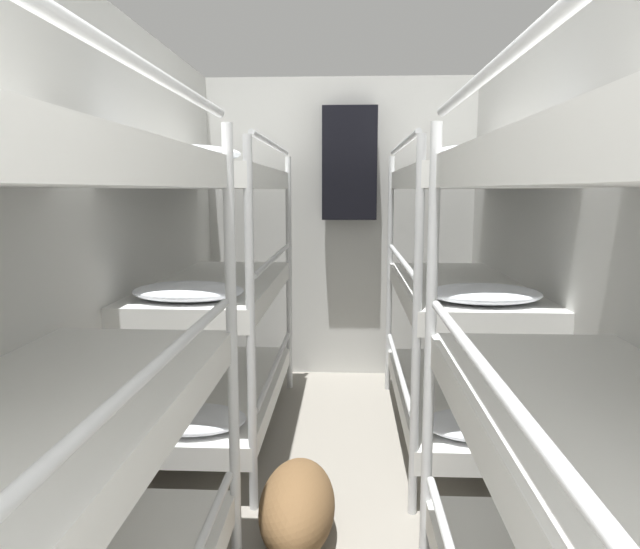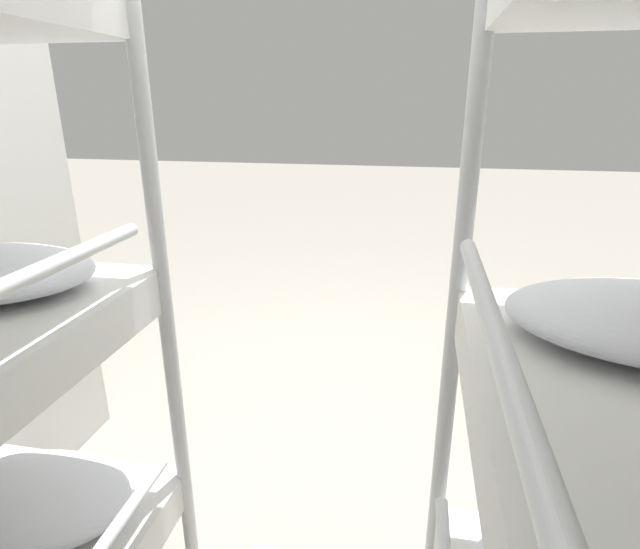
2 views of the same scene
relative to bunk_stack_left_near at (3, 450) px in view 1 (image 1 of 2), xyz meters
name	(u,v)px [view 1 (image 1 of 2)]	position (x,y,z in m)	size (l,w,h in m)	color
wall_left	(62,270)	(-0.39, 1.09, 0.28)	(0.06, 5.06, 2.49)	silver
wall_right	(614,273)	(1.88, 1.09, 0.28)	(0.06, 5.06, 2.49)	silver
wall_back	(340,230)	(0.74, 3.59, 0.28)	(2.33, 0.06, 2.49)	silver
bunk_stack_left_near	(3,450)	(0.00, 0.00, 0.00)	(0.74, 1.82, 1.86)	silver
bunk_stack_left_far	(217,289)	(0.00, 2.21, 0.00)	(0.74, 1.82, 1.86)	silver
bunk_stack_right_far	(459,291)	(1.48, 2.21, 0.00)	(0.74, 1.82, 1.86)	silver
duffel_bag	(297,506)	(0.59, 1.14, -0.80)	(0.34, 0.64, 0.34)	brown
hanging_coat	(350,164)	(0.82, 3.44, 0.82)	(0.44, 0.12, 0.90)	black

